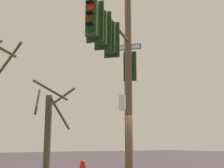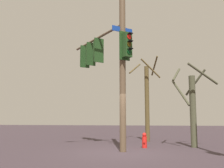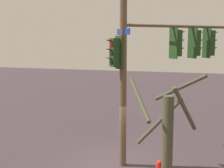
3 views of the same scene
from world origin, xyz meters
TOP-DOWN VIEW (x-y plane):
  - ground_plane at (0.00, 0.00)m, footprint 80.00×80.00m
  - main_signal_pole_assembly at (1.12, 0.80)m, footprint 6.39×3.86m
  - fire_hydrant at (1.96, -0.90)m, footprint 0.38×0.24m
  - bare_tree_behind_pole at (2.50, -3.29)m, footprint 2.23×2.24m
  - bare_tree_across_street at (5.52, -0.99)m, footprint 1.97×1.98m

SIDE VIEW (x-z plane):
  - ground_plane at x=0.00m, z-range 0.00..0.00m
  - fire_hydrant at x=1.96m, z-range -0.02..0.71m
  - bare_tree_behind_pole at x=2.50m, z-range 0.01..4.18m
  - bare_tree_across_street at x=5.52m, z-range -0.04..5.29m
  - main_signal_pole_assembly at x=1.12m, z-range 0.48..9.27m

